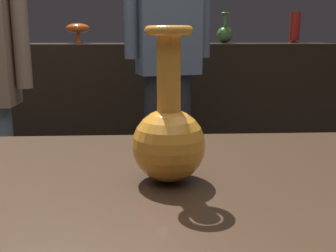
% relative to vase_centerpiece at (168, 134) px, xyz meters
% --- Properties ---
extents(back_display_shelf, '(2.60, 0.40, 0.99)m').
position_rel_vase_centerpiece_xyz_m(back_display_shelf, '(0.00, 2.23, -0.39)').
color(back_display_shelf, black).
rests_on(back_display_shelf, ground_plane).
extents(vase_centerpiece, '(0.13, 0.13, 0.28)m').
position_rel_vase_centerpiece_xyz_m(vase_centerpiece, '(0.00, 0.00, 0.00)').
color(vase_centerpiece, orange).
rests_on(vase_centerpiece, display_plinth).
extents(shelf_vase_far_right, '(0.08, 0.08, 0.22)m').
position_rel_vase_centerpiece_xyz_m(shelf_vase_far_right, '(1.04, 2.29, 0.21)').
color(shelf_vase_far_right, red).
rests_on(shelf_vase_far_right, back_display_shelf).
extents(shelf_vase_right, '(0.11, 0.11, 0.21)m').
position_rel_vase_centerpiece_xyz_m(shelf_vase_right, '(0.52, 2.25, 0.17)').
color(shelf_vase_right, '#477A38').
rests_on(shelf_vase_right, back_display_shelf).
extents(shelf_vase_left, '(0.17, 0.17, 0.14)m').
position_rel_vase_centerpiece_xyz_m(shelf_vase_left, '(-0.52, 2.27, 0.20)').
color(shelf_vase_left, '#E55B1E').
rests_on(shelf_vase_left, back_display_shelf).
extents(visitor_center_back, '(0.46, 0.25, 1.72)m').
position_rel_vase_centerpiece_xyz_m(visitor_center_back, '(0.08, 1.48, 0.13)').
color(visitor_center_back, '#232328').
rests_on(visitor_center_back, ground_plane).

